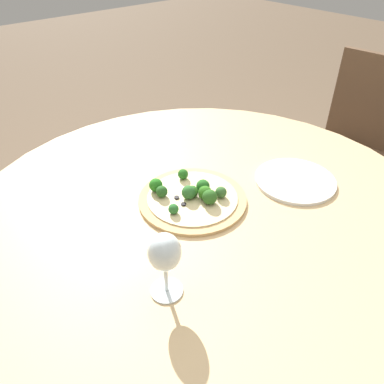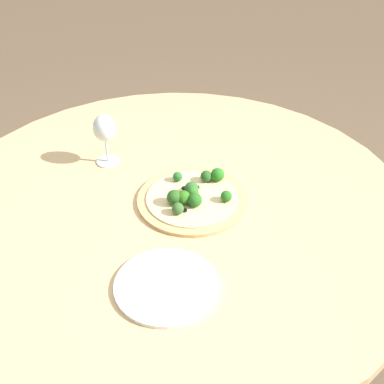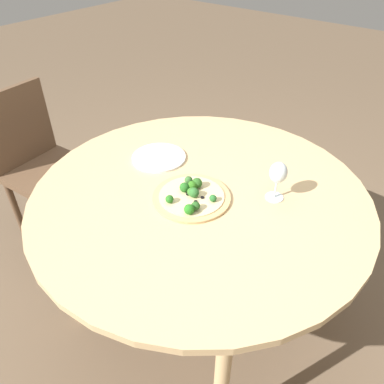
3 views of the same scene
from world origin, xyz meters
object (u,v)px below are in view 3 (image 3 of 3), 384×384
(chair, at_px, (41,163))
(pizza, at_px, (192,196))
(plate_near, at_px, (159,157))
(wine_glass, at_px, (278,174))

(chair, height_order, pizza, chair)
(pizza, xyz_separation_m, plate_near, (-0.13, -0.29, -0.01))
(pizza, relative_size, wine_glass, 1.89)
(wine_glass, bearing_deg, pizza, -50.54)
(chair, distance_m, plate_near, 0.79)
(wine_glass, xyz_separation_m, plate_near, (0.07, -0.53, -0.10))
(pizza, relative_size, plate_near, 1.26)
(pizza, distance_m, wine_glass, 0.33)
(chair, distance_m, pizza, 1.05)
(pizza, bearing_deg, plate_near, -114.42)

